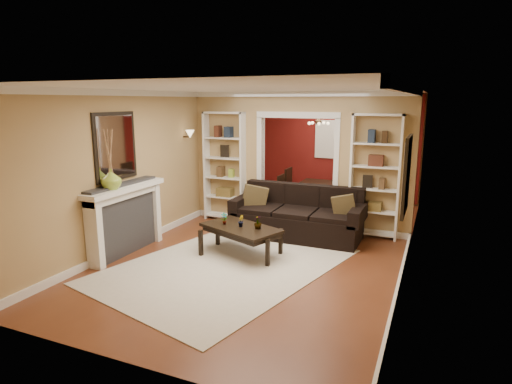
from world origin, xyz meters
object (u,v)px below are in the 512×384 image
at_px(sofa, 297,213).
at_px(dining_table, 316,197).
at_px(coffee_table, 241,241).
at_px(bookshelf_right, 375,177).
at_px(fireplace, 127,220).
at_px(bookshelf_left, 225,167).

height_order(sofa, dining_table, sofa).
height_order(sofa, coffee_table, sofa).
xyz_separation_m(sofa, bookshelf_right, (1.29, 0.58, 0.67)).
relative_size(sofa, fireplace, 1.43).
relative_size(bookshelf_right, dining_table, 1.39).
height_order(coffee_table, bookshelf_left, bookshelf_left).
relative_size(bookshelf_left, bookshelf_right, 1.00).
distance_m(sofa, bookshelf_left, 2.01).
xyz_separation_m(sofa, bookshelf_left, (-1.81, 0.58, 0.67)).
height_order(sofa, bookshelf_right, bookshelf_right).
distance_m(fireplace, dining_table, 4.64).
distance_m(sofa, coffee_table, 1.43).
relative_size(sofa, bookshelf_right, 1.06).
height_order(fireplace, dining_table, fireplace).
height_order(bookshelf_left, dining_table, bookshelf_left).
distance_m(coffee_table, dining_table, 3.48).
bearing_deg(coffee_table, fireplace, -138.12).
xyz_separation_m(fireplace, dining_table, (2.12, 4.12, -0.29)).
bearing_deg(sofa, fireplace, -140.27).
height_order(bookshelf_left, bookshelf_right, same).
bearing_deg(coffee_table, bookshelf_left, 145.16).
bearing_deg(bookshelf_left, coffee_table, -56.47).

